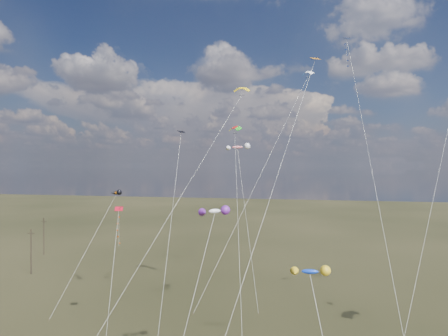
% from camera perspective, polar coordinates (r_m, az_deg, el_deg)
% --- Properties ---
extents(utility_pole_near, '(1.40, 0.20, 8.00)m').
position_cam_1_polar(utility_pole_near, '(80.22, -25.86, -10.64)').
color(utility_pole_near, black).
rests_on(utility_pole_near, ground).
extents(utility_pole_far, '(1.40, 0.20, 8.00)m').
position_cam_1_polar(utility_pole_far, '(95.94, -24.34, -8.83)').
color(utility_pole_far, black).
rests_on(utility_pole_far, ground).
extents(diamond_navy_tall, '(4.66, 21.09, 37.34)m').
position_cam_1_polar(diamond_navy_tall, '(58.12, 17.61, 13.01)').
color(diamond_navy_tall, '#0E1F48').
rests_on(diamond_navy_tall, ground).
extents(diamond_black_mid, '(3.69, 17.37, 24.00)m').
position_cam_1_polar(diamond_black_mid, '(48.62, -6.98, -2.41)').
color(diamond_black_mid, black).
rests_on(diamond_black_mid, ground).
extents(diamond_red_low, '(2.98, 8.30, 14.52)m').
position_cam_1_polar(diamond_red_low, '(47.96, -14.86, -8.77)').
color(diamond_red_low, red).
rests_on(diamond_red_low, ground).
extents(diamond_orange_center, '(9.05, 19.49, 31.19)m').
position_cam_1_polar(diamond_orange_center, '(39.24, 9.28, 4.11)').
color(diamond_orange_center, '#BF700C').
rests_on(diamond_orange_center, ground).
extents(parafoil_yellow, '(13.17, 22.34, 30.88)m').
position_cam_1_polar(parafoil_yellow, '(57.45, 2.43, 11.17)').
color(parafoil_yellow, yellow).
rests_on(parafoil_yellow, ground).
extents(parafoil_blue_white, '(15.42, 19.08, 35.36)m').
position_cam_1_polar(parafoil_blue_white, '(69.07, 11.71, 13.00)').
color(parafoil_blue_white, blue).
rests_on(parafoil_blue_white, ground).
extents(parafoil_tricolor, '(5.16, 16.67, 25.47)m').
position_cam_1_polar(parafoil_tricolor, '(58.72, 1.55, 5.65)').
color(parafoil_tricolor, yellow).
rests_on(parafoil_tricolor, ground).
extents(novelty_orange_black, '(5.02, 11.70, 15.76)m').
position_cam_1_polar(novelty_orange_black, '(61.19, -15.17, -3.51)').
color(novelty_orange_black, orange).
rests_on(novelty_orange_black, ground).
extents(novelty_white_purple, '(3.05, 10.59, 15.71)m').
position_cam_1_polar(novelty_white_purple, '(35.60, -1.36, -6.29)').
color(novelty_white_purple, white).
rests_on(novelty_white_purple, ground).
extents(novelty_redwhite_stripe, '(8.25, 18.40, 23.20)m').
position_cam_1_polar(novelty_redwhite_stripe, '(70.31, 1.92, 2.94)').
color(novelty_redwhite_stripe, red).
rests_on(novelty_redwhite_stripe, ground).
extents(novelty_blue_yellow, '(4.16, 8.62, 12.43)m').
position_cam_1_polar(novelty_blue_yellow, '(28.89, 12.21, -14.40)').
color(novelty_blue_yellow, '#0E33B8').
rests_on(novelty_blue_yellow, ground).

